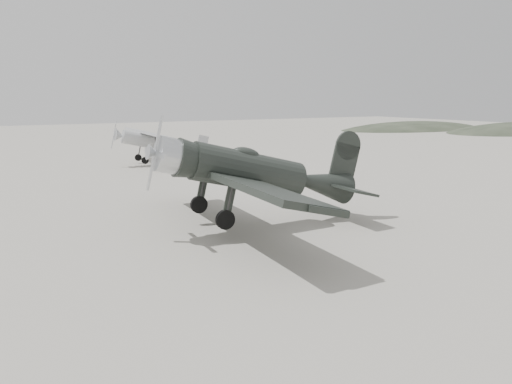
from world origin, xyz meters
TOP-DOWN VIEW (x-y plane):
  - ground at (0.00, 0.00)m, footprint 160.00×160.00m
  - hill_northeast at (50.00, 40.00)m, footprint 32.00×16.00m
  - lowwing_monoplane at (-0.21, 1.41)m, footprint 8.57×11.97m
  - highwing_monoplane at (2.53, 20.50)m, footprint 7.02×9.89m

SIDE VIEW (x-z plane):
  - ground at x=0.00m, z-range 0.00..0.00m
  - hill_northeast at x=50.00m, z-range -2.60..2.60m
  - highwing_monoplane at x=2.53m, z-range 0.35..3.16m
  - lowwing_monoplane at x=-0.21m, z-range 0.11..3.97m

